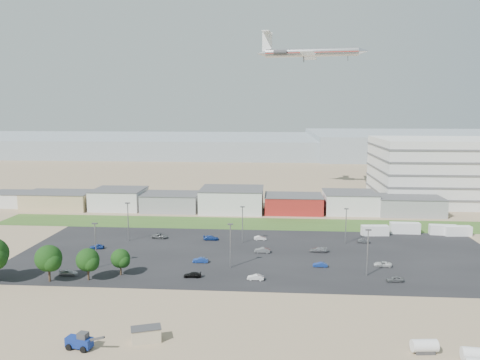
# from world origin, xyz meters

# --- Properties ---
(ground) EXTENTS (700.00, 700.00, 0.00)m
(ground) POSITION_xyz_m (0.00, 0.00, 0.00)
(ground) COLOR #867155
(ground) RESTS_ON ground
(parking_lot) EXTENTS (120.00, 50.00, 0.01)m
(parking_lot) POSITION_xyz_m (5.00, 20.00, 0.01)
(parking_lot) COLOR black
(parking_lot) RESTS_ON ground
(grass_strip) EXTENTS (160.00, 16.00, 0.02)m
(grass_strip) POSITION_xyz_m (0.00, 52.00, 0.01)
(grass_strip) COLOR #355821
(grass_strip) RESTS_ON ground
(hills_backdrop) EXTENTS (700.00, 200.00, 9.00)m
(hills_backdrop) POSITION_xyz_m (40.00, 315.00, 4.50)
(hills_backdrop) COLOR gray
(hills_backdrop) RESTS_ON ground
(building_row) EXTENTS (170.00, 20.00, 8.00)m
(building_row) POSITION_xyz_m (-17.00, 71.00, 4.00)
(building_row) COLOR silver
(building_row) RESTS_ON ground
(parking_garage) EXTENTS (80.00, 40.00, 25.00)m
(parking_garage) POSITION_xyz_m (90.00, 95.00, 12.50)
(parking_garage) COLOR silver
(parking_garage) RESTS_ON ground
(portable_shed) EXTENTS (5.18, 3.80, 2.34)m
(portable_shed) POSITION_xyz_m (-10.54, -26.41, 1.17)
(portable_shed) COLOR #C0B091
(portable_shed) RESTS_ON ground
(telehandler) EXTENTS (6.79, 3.45, 2.70)m
(telehandler) POSITION_xyz_m (-20.06, -29.36, 1.35)
(telehandler) COLOR navy
(telehandler) RESTS_ON ground
(storage_tank_nw) EXTENTS (3.95, 2.27, 2.27)m
(storage_tank_nw) POSITION_xyz_m (31.78, -26.69, 1.13)
(storage_tank_nw) COLOR silver
(storage_tank_nw) RESTS_ON ground
(storage_tank_ne) EXTENTS (4.23, 2.39, 2.44)m
(storage_tank_ne) POSITION_xyz_m (38.38, -28.95, 1.22)
(storage_tank_ne) COLOR silver
(storage_tank_ne) RESTS_ON ground
(box_trailer_a) EXTENTS (7.86, 3.09, 2.88)m
(box_trailer_a) POSITION_xyz_m (38.40, 40.52, 1.44)
(box_trailer_a) COLOR silver
(box_trailer_a) RESTS_ON ground
(box_trailer_b) EXTENTS (8.47, 2.73, 3.17)m
(box_trailer_b) POSITION_xyz_m (47.70, 43.47, 1.58)
(box_trailer_b) COLOR silver
(box_trailer_b) RESTS_ON ground
(box_trailer_c) EXTENTS (7.81, 2.91, 2.87)m
(box_trailer_c) POSITION_xyz_m (58.40, 42.73, 1.44)
(box_trailer_c) COLOR silver
(box_trailer_c) RESTS_ON ground
(box_trailer_d) EXTENTS (7.63, 2.86, 2.81)m
(box_trailer_d) POSITION_xyz_m (62.24, 41.95, 1.40)
(box_trailer_d) COLOR silver
(box_trailer_d) RESTS_ON ground
(tree_mid) EXTENTS (5.97, 5.97, 8.95)m
(tree_mid) POSITION_xyz_m (-38.02, -2.39, 4.47)
(tree_mid) COLOR black
(tree_mid) RESTS_ON ground
(tree_right) EXTENTS (5.23, 5.23, 7.84)m
(tree_right) POSITION_xyz_m (-30.17, -0.93, 3.92)
(tree_right) COLOR black
(tree_right) RESTS_ON ground
(tree_near) EXTENTS (4.47, 4.47, 6.70)m
(tree_near) POSITION_xyz_m (-24.24, 2.53, 3.35)
(tree_near) COLOR black
(tree_near) RESTS_ON ground
(lightpole_front_l) EXTENTS (1.24, 0.52, 10.53)m
(lightpole_front_l) POSITION_xyz_m (-31.44, 6.92, 5.27)
(lightpole_front_l) COLOR slate
(lightpole_front_l) RESTS_ON ground
(lightpole_front_m) EXTENTS (1.22, 0.51, 10.34)m
(lightpole_front_m) POSITION_xyz_m (-0.70, 9.33, 5.17)
(lightpole_front_m) COLOR slate
(lightpole_front_m) RESTS_ON ground
(lightpole_front_r) EXTENTS (1.22, 0.51, 10.39)m
(lightpole_front_r) POSITION_xyz_m (29.60, 6.30, 5.20)
(lightpole_front_r) COLOR slate
(lightpole_front_r) RESTS_ON ground
(lightpole_back_l) EXTENTS (1.26, 0.53, 10.75)m
(lightpole_back_l) POSITION_xyz_m (-31.06, 29.66, 5.37)
(lightpole_back_l) COLOR slate
(lightpole_back_l) RESTS_ON ground
(lightpole_back_m) EXTENTS (1.19, 0.50, 10.11)m
(lightpole_back_m) POSITION_xyz_m (0.64, 29.96, 5.06)
(lightpole_back_m) COLOR slate
(lightpole_back_m) RESTS_ON ground
(lightpole_back_r) EXTENTS (1.14, 0.48, 9.70)m
(lightpole_back_r) POSITION_xyz_m (28.65, 31.42, 4.85)
(lightpole_back_r) COLOR slate
(lightpole_back_r) RESTS_ON ground
(airliner) EXTENTS (50.11, 37.38, 13.71)m
(airliner) POSITION_xyz_m (23.85, 106.49, 59.66)
(airliner) COLOR silver
(parked_car_0) EXTENTS (4.17, 2.16, 1.12)m
(parked_car_0) POSITION_xyz_m (34.47, 12.75, 0.56)
(parked_car_0) COLOR silver
(parked_car_0) RESTS_ON ground
(parked_car_1) EXTENTS (3.44, 1.33, 1.12)m
(parked_car_1) POSITION_xyz_m (19.96, 11.27, 0.56)
(parked_car_1) COLOR navy
(parked_car_1) RESTS_ON ground
(parked_car_2) EXTENTS (3.77, 1.91, 1.23)m
(parked_car_2) POSITION_xyz_m (34.78, 2.85, 0.62)
(parked_car_2) COLOR #595B5E
(parked_car_2) RESTS_ON ground
(parked_car_3) EXTENTS (3.86, 1.66, 1.11)m
(parked_car_3) POSITION_xyz_m (-8.33, 2.36, 0.55)
(parked_car_3) COLOR black
(parked_car_3) RESTS_ON ground
(parked_car_4) EXTENTS (3.73, 1.34, 1.22)m
(parked_car_4) POSITION_xyz_m (-8.16, 12.30, 0.61)
(parked_car_4) COLOR navy
(parked_car_4) RESTS_ON ground
(parked_car_5) EXTENTS (3.82, 1.87, 1.25)m
(parked_car_5) POSITION_xyz_m (-36.98, 21.41, 0.63)
(parked_car_5) COLOR navy
(parked_car_5) RESTS_ON ground
(parked_car_6) EXTENTS (4.33, 1.84, 1.25)m
(parked_car_6) POSITION_xyz_m (-8.30, 31.95, 0.62)
(parked_car_6) COLOR navy
(parked_car_6) RESTS_ON ground
(parked_car_7) EXTENTS (4.04, 1.51, 1.32)m
(parked_car_7) POSITION_xyz_m (6.31, 21.23, 0.66)
(parked_car_7) COLOR #595B5E
(parked_car_7) RESTS_ON ground
(parked_car_8) EXTENTS (3.58, 1.50, 1.21)m
(parked_car_8) POSITION_xyz_m (33.69, 32.22, 0.61)
(parked_car_8) COLOR #A5A5AA
(parked_car_8) RESTS_ON ground
(parked_car_9) EXTENTS (4.63, 2.48, 1.24)m
(parked_car_9) POSITION_xyz_m (-23.04, 32.66, 0.62)
(parked_car_9) COLOR #595B5E
(parked_car_9) RESTS_ON ground
(parked_car_10) EXTENTS (4.16, 1.89, 1.18)m
(parked_car_10) POSITION_xyz_m (-35.64, 1.56, 0.59)
(parked_car_10) COLOR #A5A5AA
(parked_car_10) RESTS_ON ground
(parked_car_11) EXTENTS (3.54, 1.45, 1.14)m
(parked_car_11) POSITION_xyz_m (5.41, 32.99, 0.57)
(parked_car_11) COLOR silver
(parked_car_11) RESTS_ON ground
(parked_car_12) EXTENTS (4.60, 2.16, 1.30)m
(parked_car_12) POSITION_xyz_m (20.56, 22.78, 0.65)
(parked_car_12) COLOR #A5A5AA
(parked_car_12) RESTS_ON ground
(parked_car_13) EXTENTS (3.64, 1.43, 1.18)m
(parked_car_13) POSITION_xyz_m (5.41, 1.76, 0.59)
(parked_car_13) COLOR silver
(parked_car_13) RESTS_ON ground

